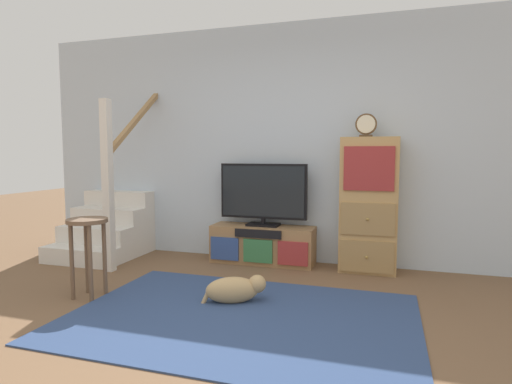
% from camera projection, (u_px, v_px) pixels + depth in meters
% --- Properties ---
extents(ground_plane, '(20.00, 20.00, 0.00)m').
position_uv_depth(ground_plane, '(209.00, 354.00, 2.63)').
color(ground_plane, brown).
extents(back_wall, '(6.40, 0.12, 2.70)m').
position_uv_depth(back_wall, '(294.00, 144.00, 4.84)').
color(back_wall, silver).
rests_on(back_wall, ground_plane).
extents(area_rug, '(2.60, 1.80, 0.01)m').
position_uv_depth(area_rug, '(241.00, 317.00, 3.20)').
color(area_rug, navy).
rests_on(area_rug, ground_plane).
extents(media_console, '(1.17, 0.38, 0.42)m').
position_uv_depth(media_console, '(263.00, 245.00, 4.78)').
color(media_console, '#997047').
rests_on(media_console, ground_plane).
extents(television, '(1.00, 0.22, 0.70)m').
position_uv_depth(television, '(263.00, 193.00, 4.75)').
color(television, black).
rests_on(television, media_console).
extents(side_cabinet, '(0.58, 0.38, 1.41)m').
position_uv_depth(side_cabinet, '(369.00, 205.00, 4.40)').
color(side_cabinet, tan).
rests_on(side_cabinet, ground_plane).
extents(desk_clock, '(0.22, 0.08, 0.24)m').
position_uv_depth(desk_clock, '(366.00, 125.00, 4.32)').
color(desk_clock, '#4C3823').
rests_on(desk_clock, side_cabinet).
extents(staircase, '(1.00, 1.36, 2.20)m').
position_uv_depth(staircase, '(117.00, 222.00, 5.35)').
color(staircase, silver).
rests_on(staircase, ground_plane).
extents(bar_stool_near, '(0.34, 0.34, 0.69)m').
position_uv_depth(bar_stool_near, '(88.00, 239.00, 3.62)').
color(bar_stool_near, brown).
rests_on(bar_stool_near, ground_plane).
extents(dog, '(0.51, 0.36, 0.23)m').
position_uv_depth(dog, '(236.00, 289.00, 3.51)').
color(dog, tan).
rests_on(dog, ground_plane).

